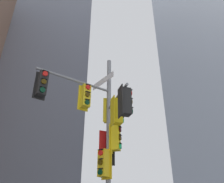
% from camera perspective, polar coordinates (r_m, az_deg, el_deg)
% --- Properties ---
extents(building_mid_block, '(13.98, 13.98, 37.10)m').
position_cam_1_polar(building_mid_block, '(38.10, -19.30, -0.69)').
color(building_mid_block, slate).
rests_on(building_mid_block, ground).
extents(signal_pole_assembly, '(3.78, 2.92, 8.50)m').
position_cam_1_polar(signal_pole_assembly, '(9.23, -2.64, -7.78)').
color(signal_pole_assembly, gray).
rests_on(signal_pole_assembly, ground).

